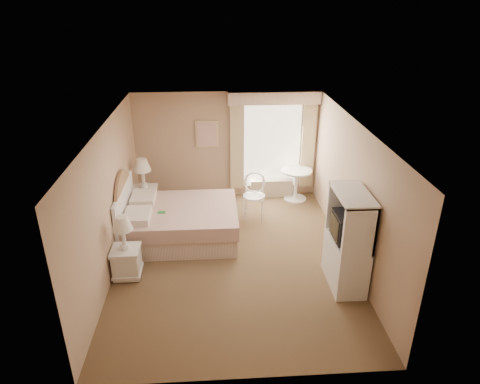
{
  "coord_description": "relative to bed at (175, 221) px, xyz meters",
  "views": [
    {
      "loc": [
        -0.31,
        -6.66,
        4.41
      ],
      "look_at": [
        0.14,
        0.3,
        1.19
      ],
      "focal_mm": 32.0,
      "sensor_mm": 36.0,
      "label": 1
    }
  ],
  "objects": [
    {
      "name": "nightstand_near",
      "position": [
        -0.73,
        -1.23,
        0.06
      ],
      "size": [
        0.47,
        0.47,
        1.14
      ],
      "color": "white",
      "rests_on": "room"
    },
    {
      "name": "armoire",
      "position": [
        2.93,
        -1.66,
        0.32
      ],
      "size": [
        0.5,
        1.0,
        1.67
      ],
      "color": "white",
      "rests_on": "room"
    },
    {
      "name": "framed_art",
      "position": [
        0.66,
        1.92,
        1.18
      ],
      "size": [
        0.52,
        0.04,
        0.62
      ],
      "color": "#D6B584",
      "rests_on": "room"
    },
    {
      "name": "window",
      "position": [
        2.16,
        1.86,
        0.97
      ],
      "size": [
        2.05,
        0.22,
        2.51
      ],
      "color": "white",
      "rests_on": "room"
    },
    {
      "name": "room",
      "position": [
        1.11,
        -0.79,
        0.88
      ],
      "size": [
        4.21,
        5.51,
        2.51
      ],
      "color": "brown",
      "rests_on": "ground"
    },
    {
      "name": "round_table",
      "position": [
        2.71,
        1.61,
        0.13
      ],
      "size": [
        0.71,
        0.71,
        0.75
      ],
      "color": "white",
      "rests_on": "room"
    },
    {
      "name": "nightstand_far",
      "position": [
        -0.73,
        1.14,
        0.1
      ],
      "size": [
        0.52,
        0.52,
        1.25
      ],
      "color": "white",
      "rests_on": "room"
    },
    {
      "name": "bed",
      "position": [
        0.0,
        0.0,
        0.0
      ],
      "size": [
        2.21,
        1.74,
        1.54
      ],
      "color": "tan",
      "rests_on": "room"
    },
    {
      "name": "cafe_chair",
      "position": [
        1.65,
        0.86,
        0.2
      ],
      "size": [
        0.54,
        0.54,
        0.98
      ],
      "rotation": [
        0.0,
        0.0,
        -0.16
      ],
      "color": "white",
      "rests_on": "room"
    }
  ]
}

